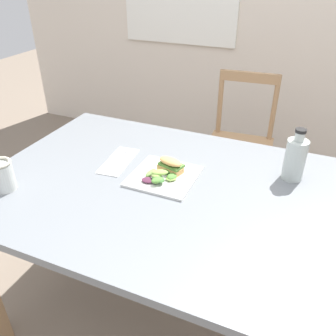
{
  "coord_description": "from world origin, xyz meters",
  "views": [
    {
      "loc": [
        0.35,
        -0.8,
        1.47
      ],
      "look_at": [
        -0.12,
        0.29,
        0.76
      ],
      "focal_mm": 37.64,
      "sensor_mm": 36.0,
      "label": 1
    }
  ],
  "objects_px": {
    "bottle_cold_brew": "(295,161)",
    "mason_jar_iced_tea": "(2,177)",
    "chair_wooden_far": "(240,144)",
    "plate_lunch": "(164,176)",
    "sandwich_half_front": "(171,165)",
    "fork_on_napkin": "(120,158)",
    "dining_table": "(159,208)"
  },
  "relations": [
    {
      "from": "chair_wooden_far",
      "to": "fork_on_napkin",
      "type": "bearing_deg",
      "value": -109.49
    },
    {
      "from": "chair_wooden_far",
      "to": "mason_jar_iced_tea",
      "type": "height_order",
      "value": "chair_wooden_far"
    },
    {
      "from": "fork_on_napkin",
      "to": "plate_lunch",
      "type": "bearing_deg",
      "value": -13.74
    },
    {
      "from": "bottle_cold_brew",
      "to": "fork_on_napkin",
      "type": "bearing_deg",
      "value": -168.76
    },
    {
      "from": "bottle_cold_brew",
      "to": "mason_jar_iced_tea",
      "type": "bearing_deg",
      "value": -152.83
    },
    {
      "from": "dining_table",
      "to": "sandwich_half_front",
      "type": "height_order",
      "value": "sandwich_half_front"
    },
    {
      "from": "plate_lunch",
      "to": "fork_on_napkin",
      "type": "xyz_separation_m",
      "value": [
        -0.23,
        0.06,
        0.0
      ]
    },
    {
      "from": "dining_table",
      "to": "fork_on_napkin",
      "type": "bearing_deg",
      "value": 155.03
    },
    {
      "from": "plate_lunch",
      "to": "fork_on_napkin",
      "type": "bearing_deg",
      "value": 166.26
    },
    {
      "from": "chair_wooden_far",
      "to": "mason_jar_iced_tea",
      "type": "bearing_deg",
      "value": -115.33
    },
    {
      "from": "bottle_cold_brew",
      "to": "mason_jar_iced_tea",
      "type": "xyz_separation_m",
      "value": [
        -0.95,
        -0.49,
        -0.02
      ]
    },
    {
      "from": "sandwich_half_front",
      "to": "fork_on_napkin",
      "type": "relative_size",
      "value": 0.59
    },
    {
      "from": "plate_lunch",
      "to": "sandwich_half_front",
      "type": "bearing_deg",
      "value": 72.37
    },
    {
      "from": "fork_on_napkin",
      "to": "bottle_cold_brew",
      "type": "distance_m",
      "value": 0.69
    },
    {
      "from": "fork_on_napkin",
      "to": "bottle_cold_brew",
      "type": "xyz_separation_m",
      "value": [
        0.68,
        0.13,
        0.07
      ]
    },
    {
      "from": "sandwich_half_front",
      "to": "mason_jar_iced_tea",
      "type": "relative_size",
      "value": 0.95
    },
    {
      "from": "dining_table",
      "to": "chair_wooden_far",
      "type": "bearing_deg",
      "value": 84.48
    },
    {
      "from": "chair_wooden_far",
      "to": "plate_lunch",
      "type": "bearing_deg",
      "value": -95.74
    },
    {
      "from": "plate_lunch",
      "to": "mason_jar_iced_tea",
      "type": "distance_m",
      "value": 0.59
    },
    {
      "from": "dining_table",
      "to": "mason_jar_iced_tea",
      "type": "height_order",
      "value": "mason_jar_iced_tea"
    },
    {
      "from": "sandwich_half_front",
      "to": "bottle_cold_brew",
      "type": "bearing_deg",
      "value": 19.13
    },
    {
      "from": "bottle_cold_brew",
      "to": "mason_jar_iced_tea",
      "type": "relative_size",
      "value": 1.79
    },
    {
      "from": "dining_table",
      "to": "plate_lunch",
      "type": "height_order",
      "value": "plate_lunch"
    },
    {
      "from": "plate_lunch",
      "to": "mason_jar_iced_tea",
      "type": "relative_size",
      "value": 2.11
    },
    {
      "from": "sandwich_half_front",
      "to": "dining_table",
      "type": "bearing_deg",
      "value": -98.36
    },
    {
      "from": "chair_wooden_far",
      "to": "sandwich_half_front",
      "type": "xyz_separation_m",
      "value": [
        -0.09,
        -0.93,
        0.33
      ]
    },
    {
      "from": "dining_table",
      "to": "plate_lunch",
      "type": "relative_size",
      "value": 5.44
    },
    {
      "from": "dining_table",
      "to": "sandwich_half_front",
      "type": "xyz_separation_m",
      "value": [
        0.01,
        0.09,
        0.15
      ]
    },
    {
      "from": "sandwich_half_front",
      "to": "fork_on_napkin",
      "type": "xyz_separation_m",
      "value": [
        -0.24,
        0.02,
        -0.03
      ]
    },
    {
      "from": "dining_table",
      "to": "plate_lunch",
      "type": "xyz_separation_m",
      "value": [
        0.0,
        0.05,
        0.12
      ]
    },
    {
      "from": "sandwich_half_front",
      "to": "mason_jar_iced_tea",
      "type": "bearing_deg",
      "value": -146.77
    },
    {
      "from": "dining_table",
      "to": "fork_on_napkin",
      "type": "height_order",
      "value": "fork_on_napkin"
    }
  ]
}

